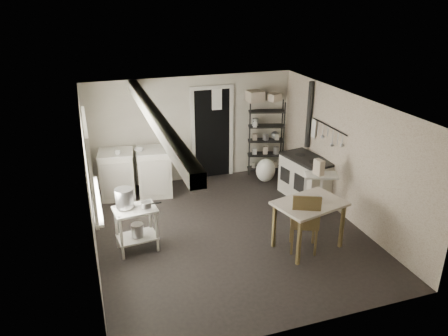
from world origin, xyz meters
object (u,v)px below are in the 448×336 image
object	(u,v)px
stockpot	(124,198)
chair	(304,223)
base_cabinets	(136,174)
shelf_rack	(266,133)
flour_sack	(266,171)
work_table	(308,226)
prep_table	(136,228)
stove	(306,177)

from	to	relation	value
stockpot	chair	world-z (taller)	stockpot
base_cabinets	shelf_rack	world-z (taller)	shelf_rack
stockpot	flour_sack	xyz separation A→B (m)	(3.22, 1.83, -0.70)
work_table	chair	size ratio (longest dim) A/B	1.02
work_table	chair	distance (m)	0.15
shelf_rack	prep_table	bearing A→B (deg)	-128.02
base_cabinets	stove	size ratio (longest dim) A/B	1.36
prep_table	stove	size ratio (longest dim) A/B	0.69
shelf_rack	stove	size ratio (longest dim) A/B	1.55
stove	flour_sack	bearing A→B (deg)	104.23
work_table	flour_sack	world-z (taller)	work_table
stove	flour_sack	world-z (taller)	stove
chair	flour_sack	xyz separation A→B (m)	(0.51, 2.70, -0.25)
chair	flour_sack	bearing A→B (deg)	103.47
base_cabinets	work_table	xyz separation A→B (m)	(2.38, -2.87, -0.08)
base_cabinets	work_table	size ratio (longest dim) A/B	1.38
prep_table	work_table	world-z (taller)	work_table
shelf_rack	chair	bearing A→B (deg)	-86.21
base_cabinets	shelf_rack	xyz separation A→B (m)	(2.98, 0.29, 0.49)
prep_table	work_table	size ratio (longest dim) A/B	0.70
shelf_rack	stove	bearing A→B (deg)	-64.01
prep_table	stockpot	distance (m)	0.56
chair	flour_sack	world-z (taller)	chair
chair	prep_table	bearing A→B (deg)	-173.78
chair	base_cabinets	bearing A→B (deg)	152.31
chair	flour_sack	distance (m)	2.76
stove	chair	xyz separation A→B (m)	(-0.95, -1.72, 0.04)
stove	prep_table	bearing A→B (deg)	-176.04
prep_table	base_cabinets	distance (m)	2.09
work_table	flour_sack	xyz separation A→B (m)	(0.41, 2.67, -0.14)
shelf_rack	chair	distance (m)	3.30
stockpot	chair	distance (m)	2.89
stockpot	flour_sack	bearing A→B (deg)	29.54
base_cabinets	prep_table	bearing A→B (deg)	-89.82
work_table	stockpot	bearing A→B (deg)	163.24
shelf_rack	stove	distance (m)	1.58
shelf_rack	work_table	xyz separation A→B (m)	(-0.60, -3.16, -0.57)
stockpot	base_cabinets	world-z (taller)	stockpot
base_cabinets	chair	bearing A→B (deg)	-43.66
shelf_rack	work_table	world-z (taller)	shelf_rack
flour_sack	shelf_rack	bearing A→B (deg)	68.47
prep_table	shelf_rack	distance (m)	4.07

